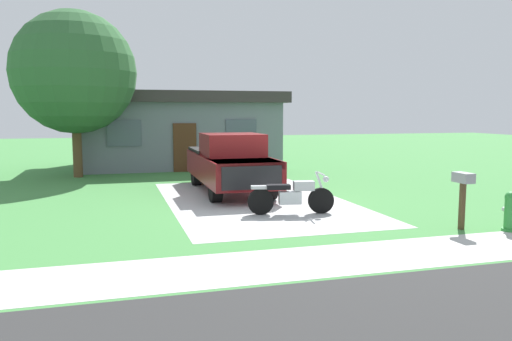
# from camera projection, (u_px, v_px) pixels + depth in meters

# --- Properties ---
(ground_plane) EXTENTS (80.00, 80.00, 0.00)m
(ground_plane) POSITION_uv_depth(u_px,v_px,m) (256.00, 201.00, 14.66)
(ground_plane) COLOR #428541
(driveway_pad) EXTENTS (5.07, 8.64, 0.01)m
(driveway_pad) POSITION_uv_depth(u_px,v_px,m) (256.00, 201.00, 14.66)
(driveway_pad) COLOR #B2B2B2
(driveway_pad) RESTS_ON ground
(sidewalk_strip) EXTENTS (36.00, 1.80, 0.01)m
(sidewalk_strip) POSITION_uv_depth(u_px,v_px,m) (350.00, 258.00, 8.93)
(sidewalk_strip) COLOR #BBBBB6
(sidewalk_strip) RESTS_ON ground
(motorcycle) EXTENTS (2.20, 0.76, 1.09)m
(motorcycle) POSITION_uv_depth(u_px,v_px,m) (292.00, 196.00, 12.73)
(motorcycle) COLOR black
(motorcycle) RESTS_ON ground
(pickup_truck) EXTENTS (2.05, 5.65, 1.90)m
(pickup_truck) POSITION_uv_depth(u_px,v_px,m) (229.00, 162.00, 16.37)
(pickup_truck) COLOR black
(pickup_truck) RESTS_ON ground
(fire_hydrant) EXTENTS (0.32, 0.40, 0.87)m
(fire_hydrant) POSITION_uv_depth(u_px,v_px,m) (510.00, 212.00, 10.91)
(fire_hydrant) COLOR #2D8C38
(fire_hydrant) RESTS_ON ground
(mailbox) EXTENTS (0.26, 0.48, 1.26)m
(mailbox) POSITION_uv_depth(u_px,v_px,m) (463.00, 185.00, 11.01)
(mailbox) COLOR #4C3823
(mailbox) RESTS_ON ground
(shade_tree) EXTENTS (4.78, 4.78, 6.51)m
(shade_tree) POSITION_uv_depth(u_px,v_px,m) (74.00, 73.00, 19.62)
(shade_tree) COLOR brown
(shade_tree) RESTS_ON ground
(neighbor_house) EXTENTS (9.60, 5.60, 3.50)m
(neighbor_house) POSITION_uv_depth(u_px,v_px,m) (177.00, 129.00, 24.10)
(neighbor_house) COLOR slate
(neighbor_house) RESTS_ON ground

